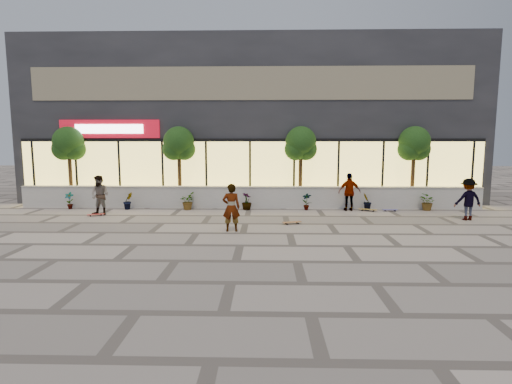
{
  "coord_description": "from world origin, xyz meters",
  "views": [
    {
      "loc": [
        0.79,
        -11.97,
        3.2
      ],
      "look_at": [
        0.42,
        2.87,
        1.3
      ],
      "focal_mm": 28.0,
      "sensor_mm": 36.0,
      "label": 1
    }
  ],
  "objects_px": {
    "skater_center": "(231,208)",
    "skater_right_far": "(468,199)",
    "skateboard_right_near": "(368,209)",
    "skater_left": "(100,195)",
    "skateboard_center": "(292,222)",
    "skateboard_right_far": "(390,210)",
    "tree_mideast": "(301,145)",
    "tree_midwest": "(179,145)",
    "tree_east": "(414,145)",
    "tree_west": "(69,145)",
    "skater_right_near": "(349,192)",
    "skateboard_left": "(96,214)"
  },
  "relations": [
    {
      "from": "skater_right_near",
      "to": "skateboard_center",
      "type": "relative_size",
      "value": 2.26
    },
    {
      "from": "skateboard_right_near",
      "to": "skateboard_right_far",
      "type": "height_order",
      "value": "skateboard_right_near"
    },
    {
      "from": "skater_left",
      "to": "skateboard_left",
      "type": "height_order",
      "value": "skater_left"
    },
    {
      "from": "tree_midwest",
      "to": "tree_east",
      "type": "height_order",
      "value": "same"
    },
    {
      "from": "skater_left",
      "to": "skater_right_far",
      "type": "height_order",
      "value": "skater_left"
    },
    {
      "from": "skateboard_right_near",
      "to": "skateboard_center",
      "type": "bearing_deg",
      "value": -115.41
    },
    {
      "from": "skater_left",
      "to": "skateboard_center",
      "type": "xyz_separation_m",
      "value": [
        8.23,
        -1.79,
        -0.79
      ]
    },
    {
      "from": "skater_left",
      "to": "skateboard_center",
      "type": "distance_m",
      "value": 8.46
    },
    {
      "from": "skateboard_left",
      "to": "skater_right_near",
      "type": "bearing_deg",
      "value": -18.05
    },
    {
      "from": "skater_right_near",
      "to": "skateboard_left",
      "type": "height_order",
      "value": "skater_right_near"
    },
    {
      "from": "tree_east",
      "to": "skater_center",
      "type": "xyz_separation_m",
      "value": [
        -8.43,
        -5.74,
        -2.13
      ]
    },
    {
      "from": "tree_mideast",
      "to": "tree_east",
      "type": "xyz_separation_m",
      "value": [
        5.5,
        0.0,
        0.0
      ]
    },
    {
      "from": "skater_right_near",
      "to": "skater_right_far",
      "type": "xyz_separation_m",
      "value": [
        4.37,
        -2.06,
        -0.02
      ]
    },
    {
      "from": "tree_mideast",
      "to": "skater_center",
      "type": "height_order",
      "value": "tree_mideast"
    },
    {
      "from": "tree_west",
      "to": "skater_center",
      "type": "bearing_deg",
      "value": -33.81
    },
    {
      "from": "skater_left",
      "to": "skateboard_left",
      "type": "xyz_separation_m",
      "value": [
        -0.1,
        -0.3,
        -0.79
      ]
    },
    {
      "from": "tree_west",
      "to": "tree_midwest",
      "type": "distance_m",
      "value": 5.5
    },
    {
      "from": "tree_west",
      "to": "tree_midwest",
      "type": "height_order",
      "value": "same"
    },
    {
      "from": "tree_west",
      "to": "skateboard_right_far",
      "type": "bearing_deg",
      "value": -5.53
    },
    {
      "from": "skateboard_right_near",
      "to": "skateboard_right_far",
      "type": "bearing_deg",
      "value": 25.72
    },
    {
      "from": "tree_west",
      "to": "skater_right_far",
      "type": "height_order",
      "value": "tree_west"
    },
    {
      "from": "tree_east",
      "to": "skateboard_center",
      "type": "bearing_deg",
      "value": -144.2
    },
    {
      "from": "tree_midwest",
      "to": "tree_mideast",
      "type": "relative_size",
      "value": 1.0
    },
    {
      "from": "tree_east",
      "to": "skater_left",
      "type": "bearing_deg",
      "value": -169.49
    },
    {
      "from": "tree_east",
      "to": "skater_right_near",
      "type": "height_order",
      "value": "tree_east"
    },
    {
      "from": "tree_east",
      "to": "skateboard_left",
      "type": "distance_m",
      "value": 15.11
    },
    {
      "from": "skater_center",
      "to": "skater_right_far",
      "type": "height_order",
      "value": "skater_center"
    },
    {
      "from": "skater_right_far",
      "to": "skateboard_right_far",
      "type": "bearing_deg",
      "value": -43.35
    },
    {
      "from": "skateboard_center",
      "to": "skateboard_right_near",
      "type": "xyz_separation_m",
      "value": [
        3.68,
        2.96,
        0.01
      ]
    },
    {
      "from": "tree_west",
      "to": "skater_left",
      "type": "bearing_deg",
      "value": -46.06
    },
    {
      "from": "skater_right_far",
      "to": "skateboard_right_far",
      "type": "distance_m",
      "value": 3.27
    },
    {
      "from": "tree_mideast",
      "to": "skater_right_far",
      "type": "relative_size",
      "value": 2.3
    },
    {
      "from": "skateboard_center",
      "to": "skateboard_right_near",
      "type": "distance_m",
      "value": 4.72
    },
    {
      "from": "skater_center",
      "to": "skateboard_right_near",
      "type": "relative_size",
      "value": 2.08
    },
    {
      "from": "skater_left",
      "to": "skateboard_right_far",
      "type": "bearing_deg",
      "value": 16.73
    },
    {
      "from": "skater_right_far",
      "to": "tree_midwest",
      "type": "bearing_deg",
      "value": -20.83
    },
    {
      "from": "tree_west",
      "to": "tree_mideast",
      "type": "bearing_deg",
      "value": 0.0
    },
    {
      "from": "tree_east",
      "to": "skateboard_right_far",
      "type": "bearing_deg",
      "value": -135.0
    },
    {
      "from": "skateboard_center",
      "to": "skateboard_right_far",
      "type": "xyz_separation_m",
      "value": [
        4.69,
        2.96,
        -0.0
      ]
    },
    {
      "from": "tree_mideast",
      "to": "skateboard_right_near",
      "type": "relative_size",
      "value": 4.74
    },
    {
      "from": "tree_east",
      "to": "skateboard_left",
      "type": "bearing_deg",
      "value": -168.43
    },
    {
      "from": "tree_west",
      "to": "skater_right_near",
      "type": "height_order",
      "value": "tree_west"
    },
    {
      "from": "tree_mideast",
      "to": "skater_center",
      "type": "bearing_deg",
      "value": -117.08
    },
    {
      "from": "tree_midwest",
      "to": "skater_left",
      "type": "distance_m",
      "value": 4.5
    },
    {
      "from": "skater_right_far",
      "to": "skater_right_near",
      "type": "bearing_deg",
      "value": -30.61
    },
    {
      "from": "tree_east",
      "to": "skater_left",
      "type": "xyz_separation_m",
      "value": [
        -14.42,
        -2.68,
        -2.12
      ]
    },
    {
      "from": "tree_midwest",
      "to": "tree_west",
      "type": "bearing_deg",
      "value": 180.0
    },
    {
      "from": "skateboard_center",
      "to": "skateboard_right_far",
      "type": "bearing_deg",
      "value": 11.72
    },
    {
      "from": "skater_center",
      "to": "skateboard_right_far",
      "type": "relative_size",
      "value": 2.4
    },
    {
      "from": "skateboard_left",
      "to": "skateboard_right_near",
      "type": "xyz_separation_m",
      "value": [
        12.01,
        1.47,
        0.01
      ]
    }
  ]
}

